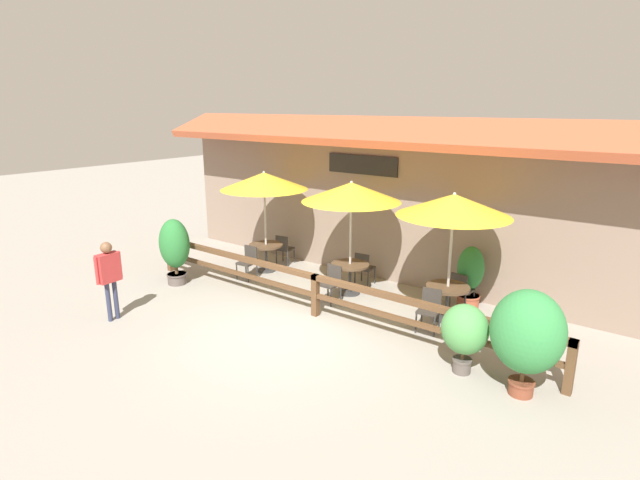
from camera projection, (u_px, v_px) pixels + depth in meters
ground_plane at (284, 332)px, 10.24m from camera, size 60.00×60.00×0.00m
building_facade at (388, 199)px, 12.82m from camera, size 14.28×1.49×4.23m
patio_railing at (315, 286)px, 10.86m from camera, size 10.40×0.14×0.95m
patio_umbrella_near at (264, 181)px, 13.33m from camera, size 2.35×2.35×2.79m
dining_table_near at (266, 250)px, 13.83m from camera, size 0.93×0.93×0.77m
chair_near_streetside at (248, 261)px, 13.26m from camera, size 0.46×0.46×0.88m
chair_near_wallside at (284, 248)px, 14.44m from camera, size 0.49×0.49×0.88m
patio_umbrella_middle at (351, 192)px, 11.66m from camera, size 2.35×2.35×2.79m
dining_table_middle at (350, 270)px, 12.16m from camera, size 0.93×0.93×0.77m
chair_middle_streetside at (331, 282)px, 11.69m from camera, size 0.43×0.43×0.88m
chair_middle_wallside at (364, 267)px, 12.75m from camera, size 0.46×0.46×0.88m
patio_umbrella_far at (454, 205)px, 10.16m from camera, size 2.35×2.35×2.79m
dining_table_far at (447, 293)px, 10.67m from camera, size 0.93×0.93×0.77m
chair_far_streetside at (430, 308)px, 10.19m from camera, size 0.48×0.48×0.88m
chair_far_wallside at (461, 289)px, 11.23m from camera, size 0.48×0.48×0.88m
potted_plant_small_flowering at (175, 247)px, 12.73m from camera, size 0.81×0.73×1.72m
potted_plant_corner_fern at (465, 331)px, 8.51m from camera, size 0.81×0.73×1.26m
potted_plant_broad_leaf at (527, 333)px, 7.77m from camera, size 1.14×1.03×1.78m
potted_plant_tall_tropical at (470, 275)px, 11.30m from camera, size 0.60×0.54×1.45m
pedestrian at (109, 271)px, 10.54m from camera, size 0.24×0.61×1.74m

